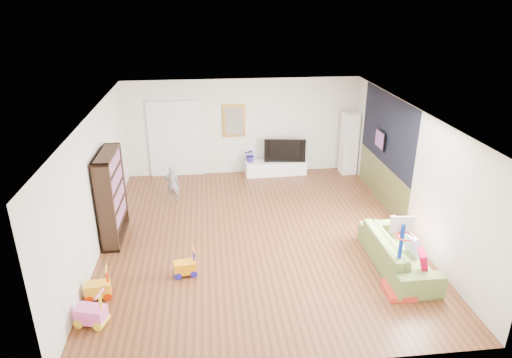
{
  "coord_description": "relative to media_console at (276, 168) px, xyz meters",
  "views": [
    {
      "loc": [
        -1.0,
        -8.59,
        4.9
      ],
      "look_at": [
        0.0,
        0.4,
        1.15
      ],
      "focal_mm": 32.0,
      "sensor_mm": 36.0,
      "label": 1
    }
  ],
  "objects": [
    {
      "name": "olive_wainscot",
      "position": [
        2.33,
        -2.05,
        0.3
      ],
      "size": [
        0.01,
        3.2,
        1.0
      ],
      "primitive_type": "cube",
      "color": "brown",
      "rests_on": "wall_right"
    },
    {
      "name": "sofa",
      "position": [
        1.59,
        -4.94,
        0.12
      ],
      "size": [
        0.86,
        2.17,
        0.63
      ],
      "primitive_type": "imported",
      "rotation": [
        0.0,
        0.0,
        1.58
      ],
      "color": "olive",
      "rests_on": "ground"
    },
    {
      "name": "basketball_hoop",
      "position": [
        1.3,
        -5.74,
        0.5
      ],
      "size": [
        0.52,
        0.61,
        1.4
      ],
      "primitive_type": "cube",
      "rotation": [
        0.0,
        0.0,
        -0.06
      ],
      "color": "red",
      "rests_on": "ground"
    },
    {
      "name": "floor",
      "position": [
        -0.91,
        -3.45,
        -0.2
      ],
      "size": [
        6.5,
        7.5,
        0.0
      ],
      "primitive_type": "cube",
      "color": "brown",
      "rests_on": "ground"
    },
    {
      "name": "tall_cabinet",
      "position": [
        2.07,
        -0.09,
        0.68
      ],
      "size": [
        0.44,
        0.44,
        1.77
      ],
      "primitive_type": "cube",
      "rotation": [
        0.0,
        0.0,
        0.05
      ],
      "color": "white",
      "rests_on": "ground"
    },
    {
      "name": "pillow_right",
      "position": [
        1.81,
        -4.29,
        0.3
      ],
      "size": [
        0.1,
        0.36,
        0.36
      ],
      "primitive_type": "cube",
      "rotation": [
        0.0,
        0.0,
        -0.02
      ],
      "color": "#CB2C4E",
      "rests_on": "sofa"
    },
    {
      "name": "doorway",
      "position": [
        -2.81,
        0.26,
        0.85
      ],
      "size": [
        1.45,
        0.06,
        2.1
      ],
      "primitive_type": "cube",
      "color": "white",
      "rests_on": "ground"
    },
    {
      "name": "wall_right",
      "position": [
        2.34,
        -3.45,
        1.15
      ],
      "size": [
        0.0,
        7.5,
        2.7
      ],
      "primitive_type": "cube",
      "color": "white",
      "rests_on": "ground"
    },
    {
      "name": "wall_front",
      "position": [
        -0.91,
        -7.2,
        1.15
      ],
      "size": [
        6.5,
        0.0,
        2.7
      ],
      "primitive_type": "cube",
      "color": "silver",
      "rests_on": "ground"
    },
    {
      "name": "navy_accent",
      "position": [
        2.33,
        -2.05,
        1.65
      ],
      "size": [
        0.01,
        3.2,
        1.7
      ],
      "primitive_type": "cube",
      "color": "black",
      "rests_on": "wall_right"
    },
    {
      "name": "ride_on_pink",
      "position": [
        -3.85,
        -5.99,
        0.11
      ],
      "size": [
        0.52,
        0.41,
        0.61
      ],
      "primitive_type": "cube",
      "rotation": [
        0.0,
        0.0,
        -0.29
      ],
      "color": "#FA61BF",
      "rests_on": "ground"
    },
    {
      "name": "pillow_center",
      "position": [
        1.81,
        -4.97,
        0.3
      ],
      "size": [
        0.16,
        0.41,
        0.4
      ],
      "primitive_type": "cube",
      "rotation": [
        0.0,
        0.0,
        0.14
      ],
      "color": "white",
      "rests_on": "sofa"
    },
    {
      "name": "media_console",
      "position": [
        0.0,
        0.0,
        0.0
      ],
      "size": [
        1.74,
        0.51,
        0.4
      ],
      "primitive_type": "cube",
      "rotation": [
        0.0,
        0.0,
        0.05
      ],
      "color": "white",
      "rests_on": "ground"
    },
    {
      "name": "bookshelf",
      "position": [
        -3.93,
        -3.2,
        0.76
      ],
      "size": [
        0.36,
        1.31,
        1.91
      ],
      "primitive_type": "cube",
      "rotation": [
        0.0,
        0.0,
        -0.01
      ],
      "color": "black",
      "rests_on": "ground"
    },
    {
      "name": "wall_left",
      "position": [
        -4.16,
        -3.45,
        1.15
      ],
      "size": [
        0.0,
        7.5,
        2.7
      ],
      "primitive_type": "cube",
      "color": "white",
      "rests_on": "ground"
    },
    {
      "name": "child",
      "position": [
        -2.82,
        -1.46,
        0.26
      ],
      "size": [
        0.35,
        0.24,
        0.91
      ],
      "primitive_type": "imported",
      "rotation": [
        0.0,
        0.0,
        3.08
      ],
      "color": "slate",
      "rests_on": "ground"
    },
    {
      "name": "ride_on_yellow",
      "position": [
        -3.88,
        -5.31,
        0.08
      ],
      "size": [
        0.45,
        0.32,
        0.56
      ],
      "primitive_type": "cube",
      "rotation": [
        0.0,
        0.0,
        0.14
      ],
      "color": "gold",
      "rests_on": "ground"
    },
    {
      "name": "ride_on_orange",
      "position": [
        -2.42,
        -4.79,
        0.07
      ],
      "size": [
        0.43,
        0.3,
        0.54
      ],
      "primitive_type": "cube",
      "rotation": [
        0.0,
        0.0,
        0.14
      ],
      "color": "#FF9B09",
      "rests_on": "ground"
    },
    {
      "name": "ceiling",
      "position": [
        -0.91,
        -3.45,
        2.5
      ],
      "size": [
        6.5,
        7.5,
        0.0
      ],
      "primitive_type": "cube",
      "color": "white",
      "rests_on": "ground"
    },
    {
      "name": "pillow_left",
      "position": [
        1.77,
        -5.57,
        0.3
      ],
      "size": [
        0.21,
        0.39,
        0.38
      ],
      "primitive_type": "cube",
      "rotation": [
        0.0,
        0.0,
        -0.3
      ],
      "color": "#B70334",
      "rests_on": "sofa"
    },
    {
      "name": "artwork_right",
      "position": [
        2.26,
        -1.85,
        1.35
      ],
      "size": [
        0.04,
        0.56,
        0.46
      ],
      "primitive_type": "cube",
      "color": "#7F3F8C",
      "rests_on": "wall_right"
    },
    {
      "name": "tv",
      "position": [
        0.25,
        0.02,
        0.54
      ],
      "size": [
        1.17,
        0.3,
        0.67
      ],
      "primitive_type": "imported",
      "rotation": [
        0.0,
        0.0,
        -0.13
      ],
      "color": "black",
      "rests_on": "media_console"
    },
    {
      "name": "wall_back",
      "position": [
        -0.91,
        0.3,
        1.15
      ],
      "size": [
        6.5,
        0.0,
        2.7
      ],
      "primitive_type": "cube",
      "color": "silver",
      "rests_on": "ground"
    },
    {
      "name": "painting_back",
      "position": [
        -1.16,
        0.26,
        1.35
      ],
      "size": [
        0.62,
        0.06,
        0.92
      ],
      "primitive_type": "cube",
      "color": "gold",
      "rests_on": "wall_back"
    },
    {
      "name": "vase_plant",
      "position": [
        -0.72,
        0.03,
        0.4
      ],
      "size": [
        0.44,
        0.41,
        0.4
      ],
      "primitive_type": "imported",
      "rotation": [
        0.0,
        0.0,
        -0.3
      ],
      "color": "#2D2396",
      "rests_on": "media_console"
    }
  ]
}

